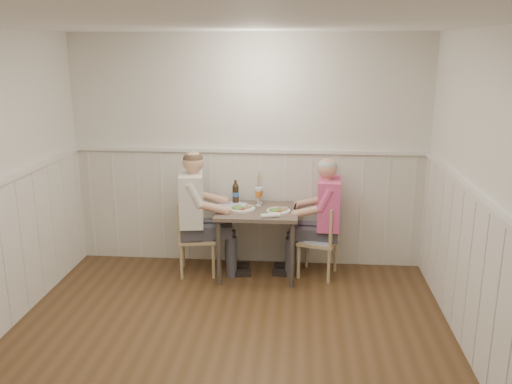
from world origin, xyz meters
TOP-DOWN VIEW (x-y plane):
  - ground_plane at (0.00, 0.00)m, footprint 4.50×4.50m
  - room_shell at (0.00, 0.00)m, footprint 4.04×4.54m
  - wainscot at (0.00, 0.69)m, footprint 4.00×4.49m
  - dining_table at (0.14, 1.84)m, footprint 0.87×0.70m
  - chair_right at (0.85, 1.87)m, footprint 0.48×0.48m
  - chair_left at (-0.58, 1.83)m, footprint 0.46×0.46m
  - man_in_pink at (0.86, 1.90)m, footprint 0.64×0.44m
  - diner_cream at (-0.53, 1.80)m, footprint 0.70×0.49m
  - plate_man at (0.36, 1.78)m, footprint 0.26×0.26m
  - plate_diner at (-0.04, 1.82)m, footprint 0.29×0.29m
  - beer_glass_a at (0.15, 2.10)m, footprint 0.07×0.07m
  - beer_glass_b at (0.14, 2.00)m, footprint 0.08×0.08m
  - beer_bottle at (-0.13, 2.09)m, footprint 0.07×0.07m
  - rolled_napkin at (0.29, 1.57)m, footprint 0.20×0.10m
  - grass_vase at (0.11, 2.15)m, footprint 0.04×0.04m
  - gingham_mat at (-0.18, 2.01)m, footprint 0.40×0.36m

SIDE VIEW (x-z plane):
  - ground_plane at x=0.00m, z-range 0.00..0.00m
  - chair_right at x=0.85m, z-range 0.03..0.86m
  - chair_left at x=-0.58m, z-range 0.04..0.89m
  - man_in_pink at x=0.86m, z-range -0.11..1.23m
  - diner_cream at x=-0.53m, z-range -0.11..1.30m
  - dining_table at x=0.14m, z-range 0.27..1.02m
  - wainscot at x=0.00m, z-range 0.02..1.36m
  - gingham_mat at x=-0.18m, z-range 0.75..0.76m
  - plate_man at x=0.36m, z-range 0.74..0.80m
  - rolled_napkin at x=0.29m, z-range 0.75..0.79m
  - plate_diner at x=-0.04m, z-range 0.74..0.81m
  - beer_bottle at x=-0.13m, z-range 0.74..1.00m
  - beer_glass_a at x=0.15m, z-range 0.78..0.96m
  - beer_glass_b at x=0.14m, z-range 0.78..0.99m
  - grass_vase at x=0.11m, z-range 0.73..1.10m
  - room_shell at x=0.00m, z-range 0.22..2.82m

